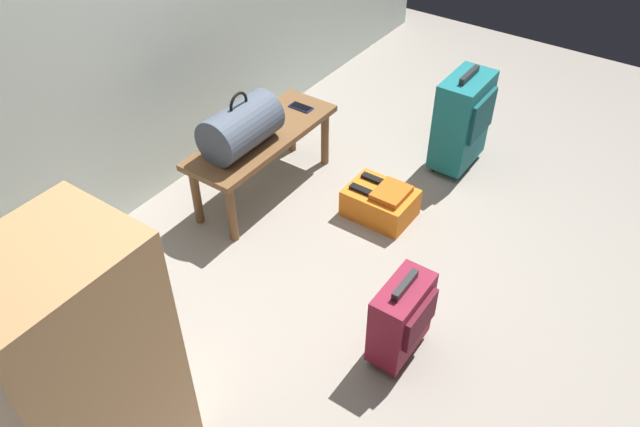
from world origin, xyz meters
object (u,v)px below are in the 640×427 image
object	(u,v)px
bench	(263,143)
backpack_orange	(381,202)
side_cabinet	(80,372)
cell_phone	(301,107)
suitcase_upright_teal	(462,120)
suitcase_small_burgundy	(402,317)
duffel_bag_slate	(241,127)

from	to	relation	value
bench	backpack_orange	world-z (taller)	bench
backpack_orange	side_cabinet	size ratio (longest dim) A/B	0.35
side_cabinet	cell_phone	bearing A→B (deg)	15.36
suitcase_upright_teal	suitcase_small_burgundy	distance (m)	1.55
suitcase_small_burgundy	backpack_orange	xyz separation A→B (m)	(0.79, 0.56, -0.15)
suitcase_small_burgundy	side_cabinet	size ratio (longest dim) A/B	0.42
duffel_bag_slate	suitcase_upright_teal	xyz separation A→B (m)	(1.06, -0.83, -0.20)
duffel_bag_slate	cell_phone	distance (m)	0.54
bench	backpack_orange	distance (m)	0.75
suitcase_upright_teal	backpack_orange	distance (m)	0.75
suitcase_upright_teal	suitcase_small_burgundy	size ratio (longest dim) A/B	1.42
cell_phone	suitcase_small_burgundy	bearing A→B (deg)	-127.56
cell_phone	suitcase_upright_teal	world-z (taller)	suitcase_upright_teal
cell_phone	suitcase_upright_teal	bearing A→B (deg)	-56.25
bench	suitcase_upright_teal	size ratio (longest dim) A/B	1.53
bench	cell_phone	size ratio (longest dim) A/B	6.94
backpack_orange	suitcase_small_burgundy	bearing A→B (deg)	-144.52
duffel_bag_slate	suitcase_upright_teal	world-z (taller)	duffel_bag_slate
side_cabinet	suitcase_upright_teal	bearing A→B (deg)	-5.63
suitcase_upright_teal	backpack_orange	world-z (taller)	suitcase_upright_teal
duffel_bag_slate	backpack_orange	size ratio (longest dim) A/B	1.16
suitcase_upright_teal	side_cabinet	xyz separation A→B (m)	(-2.58, 0.25, 0.22)
duffel_bag_slate	suitcase_small_burgundy	size ratio (longest dim) A/B	0.96
cell_phone	backpack_orange	xyz separation A→B (m)	(-0.16, -0.67, -0.32)
side_cabinet	bench	bearing A→B (deg)	18.84
bench	cell_phone	bearing A→B (deg)	-2.43
bench	backpack_orange	bearing A→B (deg)	-74.08
duffel_bag_slate	cell_phone	world-z (taller)	duffel_bag_slate
duffel_bag_slate	backpack_orange	world-z (taller)	duffel_bag_slate
suitcase_upright_teal	suitcase_small_burgundy	world-z (taller)	suitcase_upright_teal
duffel_bag_slate	cell_phone	xyz separation A→B (m)	(0.52, -0.01, -0.13)
cell_phone	suitcase_upright_teal	xyz separation A→B (m)	(0.54, -0.81, -0.08)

